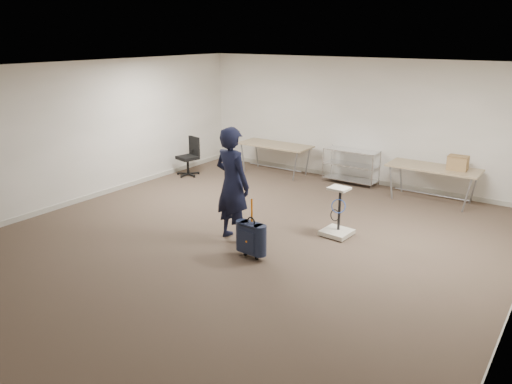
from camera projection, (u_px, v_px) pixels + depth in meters
The scene contains 10 objects.
ground at pixel (243, 244), 8.20m from camera, with size 9.00×9.00×0.00m, color #45372A.
room_shell at pixel (286, 217), 9.27m from camera, with size 8.00×9.00×9.00m.
folding_table_left at pixel (275, 146), 12.12m from camera, with size 1.80×0.75×0.73m.
folding_table_right at pixel (434, 169), 10.06m from camera, with size 1.80×0.75×0.73m.
wire_shelf at pixel (351, 165), 11.36m from camera, with size 1.22×0.47×0.80m.
person at pixel (232, 184), 8.13m from camera, with size 0.69×0.46×1.91m, color black.
suitcase at pixel (251, 238), 7.59m from camera, with size 0.36×0.23×0.95m.
office_chair at pixel (189, 164), 12.08m from camera, with size 0.56×0.56×0.93m.
equipment_cart at pixel (337, 223), 8.47m from camera, with size 0.50×0.50×0.86m.
cardboard_box at pixel (458, 163), 9.81m from camera, with size 0.37×0.28×0.28m, color olive.
Camera 1 is at (4.47, -6.09, 3.31)m, focal length 35.00 mm.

